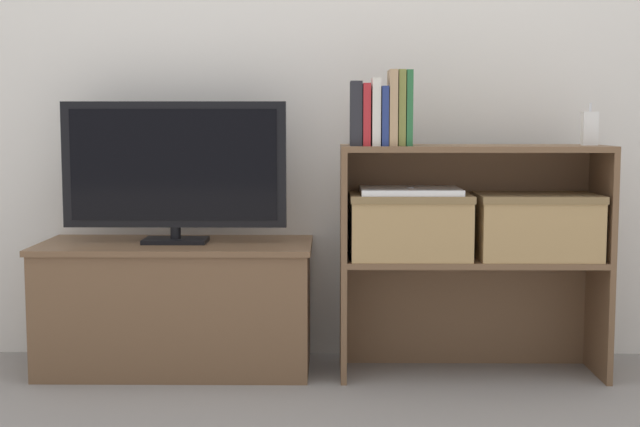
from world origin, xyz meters
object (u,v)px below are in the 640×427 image
(storage_basket_left, at_px, (410,223))
(storage_basket_right, at_px, (536,223))
(baby_monitor, at_px, (590,128))
(book_crimson, at_px, (366,115))
(tv, at_px, (174,168))
(book_ivory, at_px, (376,112))
(book_charcoal, at_px, (356,114))
(book_olive, at_px, (401,108))
(book_forest, at_px, (408,108))
(tv_stand, at_px, (177,306))
(laptop, at_px, (410,191))
(book_navy, at_px, (384,116))
(book_tan, at_px, (392,108))

(storage_basket_left, height_order, storage_basket_right, same)
(baby_monitor, bearing_deg, book_crimson, -176.24)
(tv, relative_size, book_ivory, 3.48)
(book_charcoal, distance_m, book_crimson, 0.03)
(storage_basket_left, bearing_deg, storage_basket_right, 0.00)
(book_olive, bearing_deg, book_forest, 0.00)
(tv_stand, height_order, book_crimson, book_crimson)
(book_ivory, height_order, laptop, book_ivory)
(book_charcoal, distance_m, book_navy, 0.09)
(book_tan, xyz_separation_m, storage_basket_right, (0.49, 0.03, -0.39))
(book_charcoal, relative_size, book_forest, 0.85)
(tv_stand, bearing_deg, book_crimson, -9.00)
(book_charcoal, height_order, laptop, book_charcoal)
(book_olive, distance_m, baby_monitor, 0.64)
(tv, distance_m, storage_basket_right, 1.25)
(book_charcoal, relative_size, book_navy, 1.09)
(storage_basket_right, relative_size, laptop, 1.21)
(book_olive, bearing_deg, book_navy, 180.00)
(book_crimson, xyz_separation_m, storage_basket_right, (0.58, 0.03, -0.36))
(book_tan, distance_m, baby_monitor, 0.67)
(tv, xyz_separation_m, book_navy, (0.72, -0.10, 0.18))
(book_charcoal, xyz_separation_m, storage_basket_left, (0.19, 0.03, -0.37))
(tv, bearing_deg, storage_basket_right, -3.14)
(storage_basket_right, xyz_separation_m, laptop, (-0.43, 0.00, 0.11))
(tv_stand, height_order, storage_basket_right, storage_basket_right)
(tv, bearing_deg, book_ivory, -8.46)
(book_crimson, distance_m, book_forest, 0.14)
(baby_monitor, relative_size, laptop, 0.43)
(book_ivory, distance_m, book_olive, 0.08)
(book_olive, xyz_separation_m, storage_basket_right, (0.46, 0.03, -0.39))
(book_navy, relative_size, book_forest, 0.79)
(tv, height_order, book_charcoal, book_charcoal)
(tv, distance_m, book_ivory, 0.72)
(book_ivory, bearing_deg, book_tan, 0.00)
(book_ivory, xyz_separation_m, book_forest, (0.11, 0.00, 0.01))
(tv_stand, bearing_deg, laptop, -4.92)
(book_olive, distance_m, book_forest, 0.02)
(book_olive, xyz_separation_m, storage_basket_left, (0.04, 0.03, -0.39))
(tv, height_order, book_olive, book_olive)
(tv, bearing_deg, laptop, -4.81)
(storage_basket_right, bearing_deg, book_forest, -175.52)
(book_charcoal, height_order, book_ivory, book_ivory)
(book_crimson, height_order, book_navy, book_crimson)
(book_ivory, xyz_separation_m, storage_basket_left, (0.12, 0.03, -0.37))
(tv, xyz_separation_m, book_charcoal, (0.62, -0.10, 0.18))
(book_tan, distance_m, book_olive, 0.03)
(book_charcoal, bearing_deg, storage_basket_left, 10.58)
(tv_stand, bearing_deg, book_ivory, -8.59)
(book_crimson, relative_size, book_tan, 0.82)
(tv_stand, height_order, book_ivory, book_ivory)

